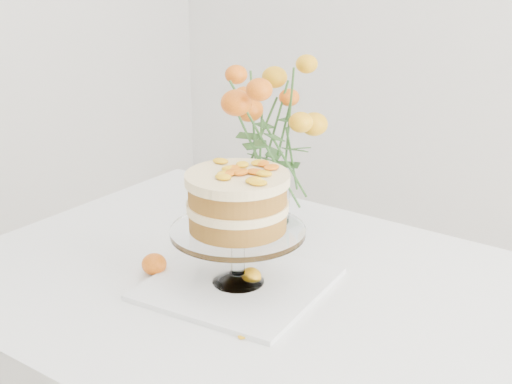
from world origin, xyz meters
TOP-DOWN VIEW (x-y plane):
  - table at (0.00, 0.00)m, footprint 1.43×0.93m
  - napkin at (-0.10, -0.03)m, footprint 0.36×0.36m
  - cake_stand at (-0.10, -0.03)m, footprint 0.27×0.27m
  - rose_vase at (-0.22, 0.25)m, footprint 0.36×0.36m
  - loose_rose_near at (-0.09, -0.01)m, footprint 0.08×0.04m
  - loose_rose_far at (-0.28, -0.09)m, footprint 0.09×0.05m
  - stray_petal_a at (-0.12, -0.10)m, footprint 0.03×0.02m
  - stray_petal_b at (-0.02, -0.14)m, footprint 0.03×0.02m
  - stray_petal_c at (0.02, -0.18)m, footprint 0.03×0.02m

SIDE VIEW (x-z plane):
  - table at x=0.00m, z-range 0.30..1.05m
  - stray_petal_a at x=-0.12m, z-range 0.76..0.76m
  - stray_petal_b at x=-0.02m, z-range 0.76..0.76m
  - stray_petal_c at x=0.02m, z-range 0.76..0.76m
  - napkin at x=-0.10m, z-range 0.76..0.77m
  - loose_rose_near at x=-0.09m, z-range 0.76..0.79m
  - loose_rose_far at x=-0.28m, z-range 0.76..0.80m
  - cake_stand at x=-0.10m, z-range 0.81..1.05m
  - rose_vase at x=-0.22m, z-range 0.79..1.24m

